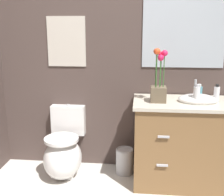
{
  "coord_description": "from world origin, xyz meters",
  "views": [
    {
      "loc": [
        0.17,
        -1.44,
        1.48
      ],
      "look_at": [
        -0.08,
        1.12,
        0.85
      ],
      "focal_mm": 45.64,
      "sensor_mm": 36.0,
      "label": 1
    }
  ],
  "objects_px": {
    "vanity_cabinet": "(182,142)",
    "lotion_bottle": "(217,94)",
    "toilet": "(64,152)",
    "wall_mirror": "(184,32)",
    "hand_wash_bottle": "(199,92)",
    "flower_vase": "(159,84)",
    "soap_bottle": "(196,95)",
    "trash_bin": "(125,161)",
    "wall_poster": "(66,42)"
  },
  "relations": [
    {
      "from": "vanity_cabinet",
      "to": "flower_vase",
      "type": "bearing_deg",
      "value": -171.62
    },
    {
      "from": "toilet",
      "to": "trash_bin",
      "type": "height_order",
      "value": "toilet"
    },
    {
      "from": "toilet",
      "to": "soap_bottle",
      "type": "distance_m",
      "value": 1.43
    },
    {
      "from": "lotion_bottle",
      "to": "wall_mirror",
      "type": "height_order",
      "value": "wall_mirror"
    },
    {
      "from": "soap_bottle",
      "to": "wall_poster",
      "type": "distance_m",
      "value": 1.39
    },
    {
      "from": "vanity_cabinet",
      "to": "wall_poster",
      "type": "distance_m",
      "value": 1.53
    },
    {
      "from": "toilet",
      "to": "lotion_bottle",
      "type": "relative_size",
      "value": 4.1
    },
    {
      "from": "trash_bin",
      "to": "wall_poster",
      "type": "bearing_deg",
      "value": 163.87
    },
    {
      "from": "vanity_cabinet",
      "to": "wall_mirror",
      "type": "relative_size",
      "value": 1.25
    },
    {
      "from": "lotion_bottle",
      "to": "toilet",
      "type": "bearing_deg",
      "value": 178.67
    },
    {
      "from": "trash_bin",
      "to": "hand_wash_bottle",
      "type": "bearing_deg",
      "value": -0.85
    },
    {
      "from": "hand_wash_bottle",
      "to": "toilet",
      "type": "bearing_deg",
      "value": -176.63
    },
    {
      "from": "wall_poster",
      "to": "vanity_cabinet",
      "type": "bearing_deg",
      "value": -14.02
    },
    {
      "from": "hand_wash_bottle",
      "to": "vanity_cabinet",
      "type": "bearing_deg",
      "value": -144.48
    },
    {
      "from": "flower_vase",
      "to": "trash_bin",
      "type": "height_order",
      "value": "flower_vase"
    },
    {
      "from": "toilet",
      "to": "wall_mirror",
      "type": "xyz_separation_m",
      "value": [
        1.17,
        0.27,
        1.21
      ]
    },
    {
      "from": "soap_bottle",
      "to": "trash_bin",
      "type": "height_order",
      "value": "soap_bottle"
    },
    {
      "from": "wall_mirror",
      "to": "hand_wash_bottle",
      "type": "bearing_deg",
      "value": -51.82
    },
    {
      "from": "wall_mirror",
      "to": "lotion_bottle",
      "type": "bearing_deg",
      "value": -46.87
    },
    {
      "from": "wall_mirror",
      "to": "trash_bin",
      "type": "bearing_deg",
      "value": -162.12
    },
    {
      "from": "trash_bin",
      "to": "soap_bottle",
      "type": "bearing_deg",
      "value": -16.69
    },
    {
      "from": "lotion_bottle",
      "to": "trash_bin",
      "type": "distance_m",
      "value": 1.14
    },
    {
      "from": "wall_poster",
      "to": "hand_wash_bottle",
      "type": "bearing_deg",
      "value": -8.15
    },
    {
      "from": "flower_vase",
      "to": "lotion_bottle",
      "type": "relative_size",
      "value": 2.92
    },
    {
      "from": "wall_poster",
      "to": "wall_mirror",
      "type": "bearing_deg",
      "value": 0.0
    },
    {
      "from": "lotion_bottle",
      "to": "trash_bin",
      "type": "height_order",
      "value": "lotion_bottle"
    },
    {
      "from": "vanity_cabinet",
      "to": "lotion_bottle",
      "type": "xyz_separation_m",
      "value": [
        0.28,
        -0.01,
        0.48
      ]
    },
    {
      "from": "wall_poster",
      "to": "toilet",
      "type": "bearing_deg",
      "value": -90.0
    },
    {
      "from": "wall_poster",
      "to": "wall_mirror",
      "type": "distance_m",
      "value": 1.18
    },
    {
      "from": "vanity_cabinet",
      "to": "flower_vase",
      "type": "relative_size",
      "value": 2.04
    },
    {
      "from": "vanity_cabinet",
      "to": "wall_mirror",
      "type": "bearing_deg",
      "value": 90.55
    },
    {
      "from": "flower_vase",
      "to": "trash_bin",
      "type": "bearing_deg",
      "value": 154.11
    },
    {
      "from": "toilet",
      "to": "lotion_bottle",
      "type": "xyz_separation_m",
      "value": [
        1.46,
        -0.03,
        0.66
      ]
    },
    {
      "from": "trash_bin",
      "to": "wall_mirror",
      "type": "distance_m",
      "value": 1.44
    },
    {
      "from": "toilet",
      "to": "wall_poster",
      "type": "xyz_separation_m",
      "value": [
        -0.0,
        0.27,
        1.11
      ]
    },
    {
      "from": "soap_bottle",
      "to": "vanity_cabinet",
      "type": "bearing_deg",
      "value": 138.04
    },
    {
      "from": "flower_vase",
      "to": "lotion_bottle",
      "type": "distance_m",
      "value": 0.53
    },
    {
      "from": "toilet",
      "to": "vanity_cabinet",
      "type": "distance_m",
      "value": 1.19
    },
    {
      "from": "flower_vase",
      "to": "trash_bin",
      "type": "distance_m",
      "value": 0.92
    },
    {
      "from": "trash_bin",
      "to": "wall_mirror",
      "type": "xyz_separation_m",
      "value": [
        0.56,
        0.18,
        1.31
      ]
    },
    {
      "from": "soap_bottle",
      "to": "trash_bin",
      "type": "bearing_deg",
      "value": 163.31
    },
    {
      "from": "trash_bin",
      "to": "wall_poster",
      "type": "distance_m",
      "value": 1.37
    },
    {
      "from": "lotion_bottle",
      "to": "trash_bin",
      "type": "bearing_deg",
      "value": 171.69
    },
    {
      "from": "vanity_cabinet",
      "to": "soap_bottle",
      "type": "distance_m",
      "value": 0.49
    },
    {
      "from": "flower_vase",
      "to": "wall_mirror",
      "type": "distance_m",
      "value": 0.62
    },
    {
      "from": "lotion_bottle",
      "to": "trash_bin",
      "type": "relative_size",
      "value": 0.62
    },
    {
      "from": "wall_mirror",
      "to": "wall_poster",
      "type": "bearing_deg",
      "value": 180.0
    },
    {
      "from": "hand_wash_bottle",
      "to": "trash_bin",
      "type": "relative_size",
      "value": 0.54
    },
    {
      "from": "soap_bottle",
      "to": "hand_wash_bottle",
      "type": "bearing_deg",
      "value": 72.16
    },
    {
      "from": "wall_mirror",
      "to": "soap_bottle",
      "type": "bearing_deg",
      "value": -76.39
    }
  ]
}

